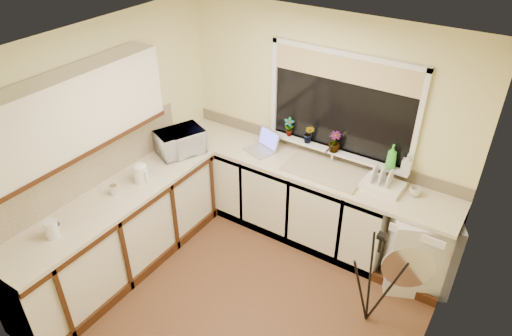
# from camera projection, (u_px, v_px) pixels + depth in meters

# --- Properties ---
(floor) EXTENTS (3.20, 3.20, 0.00)m
(floor) POSITION_uv_depth(u_px,v_px,m) (244.00, 299.00, 4.55)
(floor) COLOR brown
(floor) RESTS_ON ground
(ceiling) EXTENTS (3.20, 3.20, 0.00)m
(ceiling) POSITION_uv_depth(u_px,v_px,m) (239.00, 56.00, 3.21)
(ceiling) COLOR white
(ceiling) RESTS_ON ground
(wall_back) EXTENTS (3.20, 0.00, 3.20)m
(wall_back) POSITION_uv_depth(u_px,v_px,m) (322.00, 127.00, 4.94)
(wall_back) COLOR beige
(wall_back) RESTS_ON ground
(wall_front) EXTENTS (3.20, 0.00, 3.20)m
(wall_front) POSITION_uv_depth(u_px,v_px,m) (103.00, 322.00, 2.82)
(wall_front) COLOR beige
(wall_front) RESTS_ON ground
(wall_left) EXTENTS (0.00, 3.00, 3.00)m
(wall_left) POSITION_uv_depth(u_px,v_px,m) (109.00, 146.00, 4.61)
(wall_left) COLOR beige
(wall_left) RESTS_ON ground
(wall_right) EXTENTS (0.00, 3.00, 3.00)m
(wall_right) POSITION_uv_depth(u_px,v_px,m) (437.00, 275.00, 3.15)
(wall_right) COLOR beige
(wall_right) RESTS_ON ground
(base_cabinet_back) EXTENTS (2.55, 0.60, 0.86)m
(base_cabinet_back) POSITION_uv_depth(u_px,v_px,m) (279.00, 192.00, 5.31)
(base_cabinet_back) COLOR silver
(base_cabinet_back) RESTS_ON floor
(base_cabinet_left) EXTENTS (0.54, 2.40, 0.86)m
(base_cabinet_left) POSITION_uv_depth(u_px,v_px,m) (120.00, 235.00, 4.69)
(base_cabinet_left) COLOR silver
(base_cabinet_left) RESTS_ON floor
(worktop_back) EXTENTS (3.20, 0.60, 0.04)m
(worktop_back) POSITION_uv_depth(u_px,v_px,m) (307.00, 167.00, 4.91)
(worktop_back) COLOR beige
(worktop_back) RESTS_ON base_cabinet_back
(worktop_left) EXTENTS (0.60, 2.40, 0.04)m
(worktop_left) POSITION_uv_depth(u_px,v_px,m) (113.00, 199.00, 4.45)
(worktop_left) COLOR beige
(worktop_left) RESTS_ON base_cabinet_left
(upper_cabinet) EXTENTS (0.28, 1.90, 0.70)m
(upper_cabinet) POSITION_uv_depth(u_px,v_px,m) (69.00, 114.00, 3.91)
(upper_cabinet) COLOR silver
(upper_cabinet) RESTS_ON wall_left
(splashback_left) EXTENTS (0.02, 2.40, 0.45)m
(splashback_left) POSITION_uv_depth(u_px,v_px,m) (88.00, 168.00, 4.45)
(splashback_left) COLOR beige
(splashback_left) RESTS_ON wall_left
(splashback_back) EXTENTS (3.20, 0.02, 0.14)m
(splashback_back) POSITION_uv_depth(u_px,v_px,m) (320.00, 148.00, 5.07)
(splashback_back) COLOR beige
(splashback_back) RESTS_ON wall_back
(window_glass) EXTENTS (1.50, 0.02, 1.00)m
(window_glass) POSITION_uv_depth(u_px,v_px,m) (342.00, 104.00, 4.66)
(window_glass) COLOR black
(window_glass) RESTS_ON wall_back
(window_blind) EXTENTS (1.50, 0.02, 0.25)m
(window_blind) POSITION_uv_depth(u_px,v_px,m) (345.00, 69.00, 4.44)
(window_blind) COLOR tan
(window_blind) RESTS_ON wall_back
(windowsill) EXTENTS (1.60, 0.14, 0.03)m
(windowsill) POSITION_uv_depth(u_px,v_px,m) (335.00, 151.00, 4.90)
(windowsill) COLOR white
(windowsill) RESTS_ON wall_back
(sink) EXTENTS (0.82, 0.46, 0.03)m
(sink) POSITION_uv_depth(u_px,v_px,m) (324.00, 170.00, 4.80)
(sink) COLOR tan
(sink) RESTS_ON worktop_back
(faucet) EXTENTS (0.03, 0.03, 0.24)m
(faucet) POSITION_uv_depth(u_px,v_px,m) (332.00, 154.00, 4.87)
(faucet) COLOR silver
(faucet) RESTS_ON worktop_back
(washing_machine) EXTENTS (0.79, 0.78, 0.85)m
(washing_machine) POSITION_uv_depth(u_px,v_px,m) (419.00, 246.00, 4.55)
(washing_machine) COLOR silver
(washing_machine) RESTS_ON floor
(laptop) EXTENTS (0.38, 0.38, 0.22)m
(laptop) POSITION_uv_depth(u_px,v_px,m) (263.00, 145.00, 5.15)
(laptop) COLOR #A4A3AB
(laptop) RESTS_ON worktop_back
(kettle) EXTENTS (0.14, 0.14, 0.18)m
(kettle) POSITION_uv_depth(u_px,v_px,m) (141.00, 174.00, 4.61)
(kettle) COLOR white
(kettle) RESTS_ON worktop_left
(dish_rack) EXTENTS (0.40, 0.31, 0.06)m
(dish_rack) POSITION_uv_depth(u_px,v_px,m) (382.00, 186.00, 4.55)
(dish_rack) COLOR #EFE4CF
(dish_rack) RESTS_ON worktop_back
(tripod) EXTENTS (0.51, 0.51, 1.04)m
(tripod) POSITION_uv_depth(u_px,v_px,m) (374.00, 279.00, 4.06)
(tripod) COLOR black
(tripod) RESTS_ON floor
(glass_jug) EXTENTS (0.11, 0.11, 0.16)m
(glass_jug) POSITION_uv_depth(u_px,v_px,m) (51.00, 229.00, 3.92)
(glass_jug) COLOR silver
(glass_jug) RESTS_ON worktop_left
(steel_jar) EXTENTS (0.07, 0.07, 0.10)m
(steel_jar) POSITION_uv_depth(u_px,v_px,m) (114.00, 190.00, 4.45)
(steel_jar) COLOR silver
(steel_jar) RESTS_ON worktop_left
(microwave) EXTENTS (0.50, 0.58, 0.27)m
(microwave) POSITION_uv_depth(u_px,v_px,m) (180.00, 142.00, 5.05)
(microwave) COLOR white
(microwave) RESTS_ON worktop_left
(plant_a) EXTENTS (0.13, 0.11, 0.22)m
(plant_a) POSITION_uv_depth(u_px,v_px,m) (289.00, 127.00, 5.08)
(plant_a) COLOR #999999
(plant_a) RESTS_ON windowsill
(plant_b) EXTENTS (0.12, 0.10, 0.22)m
(plant_b) POSITION_uv_depth(u_px,v_px,m) (309.00, 134.00, 4.95)
(plant_b) COLOR #999999
(plant_b) RESTS_ON windowsill
(plant_c) EXTENTS (0.13, 0.13, 0.22)m
(plant_c) POSITION_uv_depth(u_px,v_px,m) (335.00, 142.00, 4.80)
(plant_c) COLOR #999999
(plant_c) RESTS_ON windowsill
(soap_bottle_green) EXTENTS (0.11, 0.11, 0.26)m
(soap_bottle_green) POSITION_uv_depth(u_px,v_px,m) (392.00, 157.00, 4.52)
(soap_bottle_green) COLOR green
(soap_bottle_green) RESTS_ON windowsill
(soap_bottle_clear) EXTENTS (0.10, 0.10, 0.21)m
(soap_bottle_clear) POSITION_uv_depth(u_px,v_px,m) (407.00, 164.00, 4.47)
(soap_bottle_clear) COLOR #999999
(soap_bottle_clear) RESTS_ON windowsill
(cup_back) EXTENTS (0.12, 0.12, 0.09)m
(cup_back) POSITION_uv_depth(u_px,v_px,m) (415.00, 192.00, 4.44)
(cup_back) COLOR beige
(cup_back) RESTS_ON worktop_back
(cup_left) EXTENTS (0.12, 0.12, 0.10)m
(cup_left) POSITION_uv_depth(u_px,v_px,m) (56.00, 229.00, 3.97)
(cup_left) COLOR beige
(cup_left) RESTS_ON worktop_left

